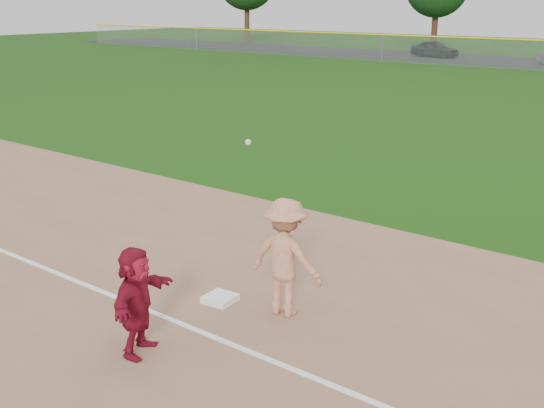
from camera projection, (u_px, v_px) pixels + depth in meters
The scene contains 6 objects.
ground at pixel (212, 305), 10.69m from camera, with size 160.00×160.00×0.00m, color #19450D.
foul_line at pixel (175, 321), 10.08m from camera, with size 60.00×0.10×0.01m, color white.
first_base at pixel (220, 299), 10.74m from camera, with size 0.45×0.45×0.10m, color white.
base_runner at pixel (137, 301), 9.00m from camera, with size 1.40×0.45×1.51m, color maroon.
car_left at pixel (435, 49), 56.13m from camera, with size 1.59×3.96×1.35m, color black.
first_base_play at pixel (286, 257), 10.11m from camera, with size 1.32×0.79×2.61m.
Camera 1 is at (6.85, -7.05, 4.60)m, focal length 45.00 mm.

